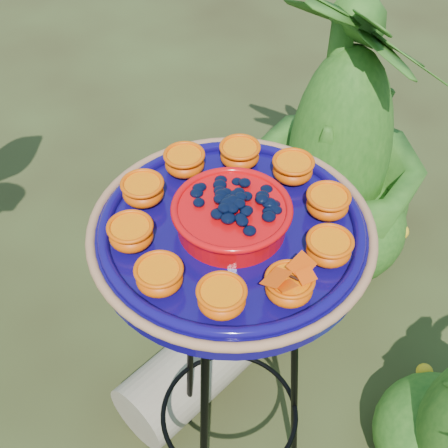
{
  "coord_description": "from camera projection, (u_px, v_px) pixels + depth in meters",
  "views": [
    {
      "loc": [
        -0.24,
        -0.58,
        1.51
      ],
      "look_at": [
        0.09,
        -0.05,
        0.86
      ],
      "focal_mm": 50.0,
      "sensor_mm": 36.0,
      "label": 1
    }
  ],
  "objects": [
    {
      "name": "driftwood_log",
      "position": [
        213.0,
        351.0,
        1.65
      ],
      "size": [
        0.57,
        0.32,
        0.18
      ],
      "primitive_type": "cylinder",
      "rotation": [
        0.0,
        1.57,
        0.26
      ],
      "color": "gray",
      "rests_on": "ground"
    },
    {
      "name": "feeder_dish",
      "position": [
        232.0,
        228.0,
        0.92
      ],
      "size": [
        0.46,
        0.46,
        0.1
      ],
      "rotation": [
        0.0,
        0.0,
        0.12
      ],
      "color": "#0E0754",
      "rests_on": "tripod_stand"
    },
    {
      "name": "shrub_back_right",
      "position": [
        342.0,
        135.0,
        1.72
      ],
      "size": [
        0.56,
        0.56,
        0.9
      ],
      "primitive_type": "imported",
      "rotation": [
        0.0,
        0.0,
        1.69
      ],
      "color": "#204E14",
      "rests_on": "ground"
    },
    {
      "name": "tripod_stand",
      "position": [
        230.0,
        359.0,
        1.17
      ],
      "size": [
        0.33,
        0.33,
        0.81
      ],
      "rotation": [
        0.0,
        0.0,
        0.12
      ],
      "color": "black",
      "rests_on": "ground"
    }
  ]
}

